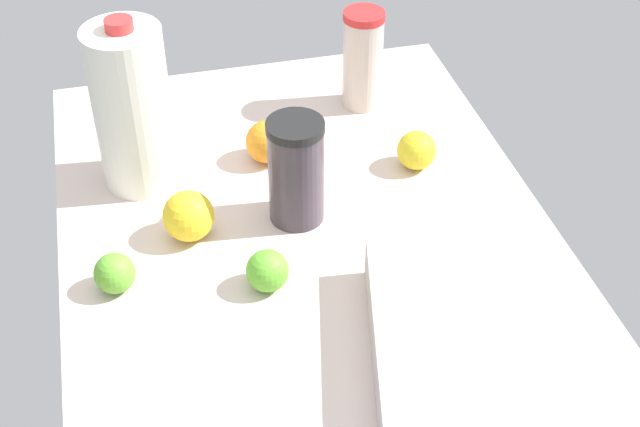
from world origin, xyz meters
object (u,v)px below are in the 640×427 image
at_px(shaker_bottle, 296,171).
at_px(lime_loose, 115,273).
at_px(lime_far_back, 267,271).
at_px(lemon_beside_bowl, 417,150).
at_px(tumbler_cup, 363,59).
at_px(egg_carton, 417,341).
at_px(lemon_near_front, 189,216).
at_px(milk_jug, 132,108).
at_px(orange_by_jug, 267,142).

xyz_separation_m(shaker_bottle, lime_loose, (-0.10, 0.29, -0.06)).
bearing_deg(lime_far_back, lemon_beside_bowl, -52.99).
bearing_deg(shaker_bottle, lime_loose, 108.69).
bearing_deg(tumbler_cup, lemon_beside_bowl, -170.47).
distance_m(lime_loose, lemon_beside_bowl, 0.54).
bearing_deg(lime_loose, shaker_bottle, -71.31).
height_order(tumbler_cup, lemon_beside_bowl, tumbler_cup).
bearing_deg(lemon_beside_bowl, egg_carton, 161.40).
xyz_separation_m(lime_far_back, lemon_beside_bowl, (0.23, -0.30, 0.00)).
bearing_deg(lemon_beside_bowl, lime_loose, 109.15).
xyz_separation_m(lime_loose, lemon_beside_bowl, (0.18, -0.51, 0.00)).
relative_size(tumbler_cup, lemon_near_front, 2.36).
xyz_separation_m(shaker_bottle, egg_carton, (-0.33, -0.09, -0.05)).
xyz_separation_m(tumbler_cup, lime_far_back, (-0.44, 0.27, -0.06)).
distance_m(milk_jug, tumbler_cup, 0.44).
bearing_deg(orange_by_jug, lime_loose, 133.34).
bearing_deg(lemon_near_front, lemon_beside_bowl, -77.42).
distance_m(shaker_bottle, orange_by_jug, 0.17).
relative_size(milk_jug, lemon_near_front, 3.70).
bearing_deg(shaker_bottle, lemon_near_front, 92.50).
bearing_deg(shaker_bottle, orange_by_jug, 5.44).
relative_size(tumbler_cup, orange_by_jug, 2.55).
bearing_deg(orange_by_jug, egg_carton, -168.11).
bearing_deg(egg_carton, tumbler_cup, 3.42).
xyz_separation_m(tumbler_cup, lemon_beside_bowl, (-0.21, -0.04, -0.06)).
xyz_separation_m(lime_far_back, lime_loose, (0.05, 0.21, -0.00)).
distance_m(shaker_bottle, lime_loose, 0.31).
height_order(milk_jug, lime_far_back, milk_jug).
relative_size(shaker_bottle, lime_far_back, 2.84).
height_order(lime_far_back, orange_by_jug, orange_by_jug).
bearing_deg(lemon_near_front, lime_loose, 127.30).
distance_m(lime_far_back, lemon_beside_bowl, 0.38).
bearing_deg(tumbler_cup, shaker_bottle, 147.09).
relative_size(egg_carton, lime_far_back, 5.38).
relative_size(tumbler_cup, lime_loose, 3.13).
bearing_deg(orange_by_jug, lemon_beside_bowl, -108.33).
relative_size(orange_by_jug, lemon_beside_bowl, 1.10).
bearing_deg(milk_jug, lime_far_back, -153.26).
bearing_deg(egg_carton, lime_loose, 71.28).
bearing_deg(lemon_beside_bowl, shaker_bottle, 109.74).
bearing_deg(lime_far_back, orange_by_jug, -11.19).
height_order(shaker_bottle, lime_far_back, shaker_bottle).
bearing_deg(tumbler_cup, lime_loose, 129.23).
relative_size(milk_jug, tumbler_cup, 1.57).
xyz_separation_m(egg_carton, lemon_beside_bowl, (0.41, -0.14, -0.00)).
xyz_separation_m(milk_jug, orange_by_jug, (0.00, -0.21, -0.10)).
height_order(lime_far_back, lemon_beside_bowl, lemon_beside_bowl).
height_order(milk_jug, egg_carton, milk_jug).
height_order(milk_jug, lemon_beside_bowl, milk_jug).
xyz_separation_m(shaker_bottle, orange_by_jug, (0.16, 0.02, -0.05)).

